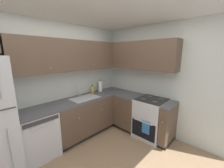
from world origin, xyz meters
TOP-DOWN VIEW (x-y plane):
  - wall_back at (0.00, 1.52)m, footprint 3.54×0.05m
  - wall_right at (1.74, 0.00)m, footprint 0.05×3.08m
  - dishwasher at (-0.56, 1.19)m, footprint 0.60×0.63m
  - lower_cabinets_back at (0.43, 1.19)m, footprint 1.37×0.62m
  - countertop_back at (0.43, 1.19)m, footprint 2.58×0.60m
  - lower_cabinets_right at (1.42, 0.39)m, footprint 0.62×1.36m
  - countertop_right at (1.42, 0.39)m, footprint 0.60×1.36m
  - oven_range at (1.44, 0.01)m, footprint 0.68×0.62m
  - upper_cabinets_back at (0.27, 1.33)m, footprint 2.26×0.34m
  - upper_cabinets_right at (1.56, 0.54)m, footprint 0.32×1.91m
  - sink at (0.48, 1.16)m, footprint 0.62×0.40m
  - faucet at (0.48, 1.37)m, footprint 0.07×0.16m
  - soap_bottle at (0.87, 1.37)m, footprint 0.06×0.06m
  - paper_towel_roll at (1.11, 1.35)m, footprint 0.11×0.11m

SIDE VIEW (x-z plane):
  - dishwasher at x=-0.56m, z-range 0.00..0.85m
  - lower_cabinets_right at x=1.42m, z-range 0.00..0.85m
  - lower_cabinets_back at x=0.43m, z-range 0.00..0.85m
  - oven_range at x=1.44m, z-range -0.07..0.96m
  - sink at x=0.48m, z-range 0.79..0.89m
  - countertop_back at x=0.43m, z-range 0.85..0.88m
  - countertop_right at x=1.42m, z-range 0.85..0.88m
  - soap_bottle at x=0.87m, z-range 0.87..1.08m
  - paper_towel_roll at x=1.11m, z-range 0.85..1.18m
  - faucet at x=0.48m, z-range 0.90..1.14m
  - wall_back at x=0.00m, z-range 0.00..2.50m
  - wall_right at x=1.74m, z-range 0.00..2.50m
  - upper_cabinets_back at x=0.27m, z-range 1.50..2.15m
  - upper_cabinets_right at x=1.56m, z-range 1.50..2.15m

